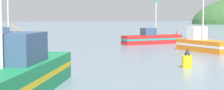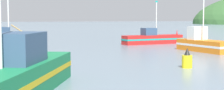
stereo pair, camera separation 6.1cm
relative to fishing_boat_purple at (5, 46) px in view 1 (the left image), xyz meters
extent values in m
cube|color=#6B2D84|center=(0.10, 0.06, -0.25)|extent=(6.20, 5.02, 1.05)
cube|color=teal|center=(0.10, 0.06, -0.20)|extent=(6.26, 5.07, 0.19)
cone|color=#6B2D84|center=(2.46, 1.63, 0.62)|extent=(0.28, 0.28, 0.70)
cylinder|color=silver|center=(0.34, 0.22, 3.09)|extent=(0.12, 0.12, 5.64)
cylinder|color=#997F4C|center=(1.76, -2.45, 1.27)|extent=(2.39, 3.51, 1.51)
cube|color=red|center=(17.98, 8.64, -0.20)|extent=(8.50, 3.23, 1.15)
cube|color=teal|center=(17.98, 8.64, -0.14)|extent=(8.58, 3.26, 0.21)
cone|color=red|center=(21.74, 9.36, 0.72)|extent=(0.23, 0.23, 0.70)
cube|color=#334C6B|center=(17.37, 8.52, 0.84)|extent=(1.90, 1.69, 0.93)
cylinder|color=silver|center=(18.49, 8.74, 2.48)|extent=(0.12, 0.12, 4.21)
cube|color=teal|center=(18.49, 8.74, 4.71)|extent=(0.36, 0.10, 0.20)
cube|color=#197A47|center=(1.06, -18.00, -0.06)|extent=(6.19, 11.21, 1.44)
cube|color=gold|center=(1.06, -18.00, 0.02)|extent=(6.25, 11.32, 0.26)
cube|color=#334C6B|center=(1.26, -17.48, 1.32)|extent=(2.68, 3.34, 1.32)
cube|color=orange|center=(19.30, -1.99, -0.20)|extent=(3.26, 6.73, 1.15)
cube|color=white|center=(19.30, -1.99, -0.15)|extent=(3.29, 6.80, 0.21)
cube|color=silver|center=(19.08, -0.90, 1.05)|extent=(1.98, 1.50, 1.35)
cylinder|color=silver|center=(19.25, -1.77, 2.92)|extent=(0.12, 0.12, 5.10)
cylinder|color=yellow|center=(12.26, -11.89, -0.34)|extent=(0.70, 0.70, 0.87)
cone|color=black|center=(12.26, -11.89, 0.34)|extent=(0.42, 0.42, 0.50)
camera|label=1|loc=(1.31, -32.81, 2.63)|focal=54.97mm
camera|label=2|loc=(1.37, -32.82, 2.63)|focal=54.97mm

